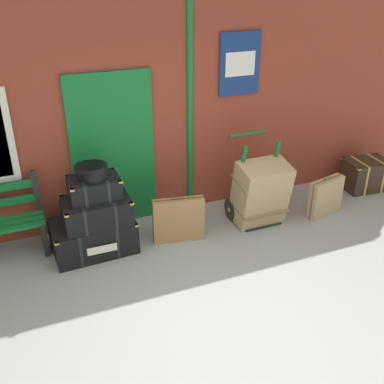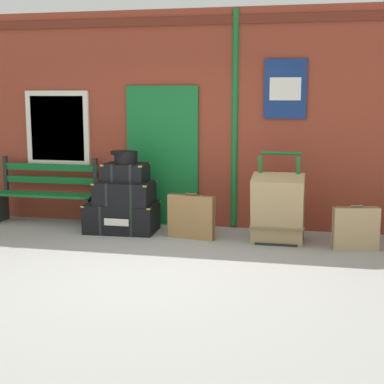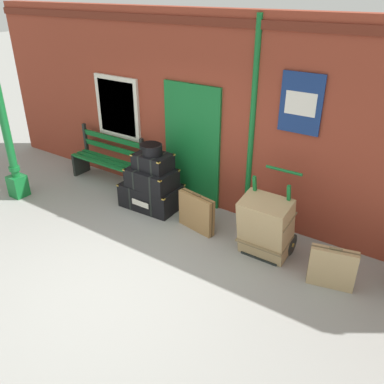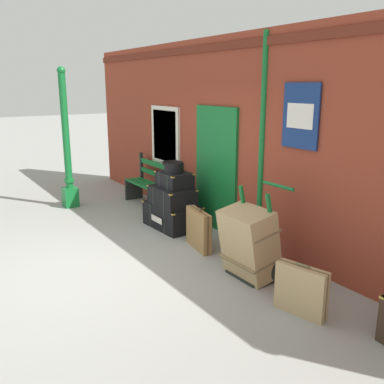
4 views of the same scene
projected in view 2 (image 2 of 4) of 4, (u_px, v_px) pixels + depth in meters
ground_plane at (145, 272)px, 6.60m from camera, size 60.00×60.00×0.00m
brick_facade at (193, 120)px, 8.84m from camera, size 10.40×0.35×3.20m
platform_bench at (46, 194)px, 9.09m from camera, size 1.60×0.43×1.01m
steamer_trunk_base at (122, 217)px, 8.53m from camera, size 1.04×0.69×0.43m
steamer_trunk_middle at (125, 193)px, 8.41m from camera, size 0.81×0.55×0.33m
steamer_trunk_top at (126, 172)px, 8.41m from camera, size 0.61×0.45×0.27m
round_hatbox at (125, 156)px, 8.35m from camera, size 0.39×0.35×0.18m
porters_trolley at (278, 221)px, 8.01m from camera, size 0.71×0.65×1.19m
large_brown_trunk at (278, 209)px, 7.81m from camera, size 0.70×0.59×0.95m
suitcase_tan at (356, 229)px, 7.51m from camera, size 0.60×0.28×0.59m
suitcase_caramel at (191, 217)px, 8.11m from camera, size 0.68×0.25×0.64m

